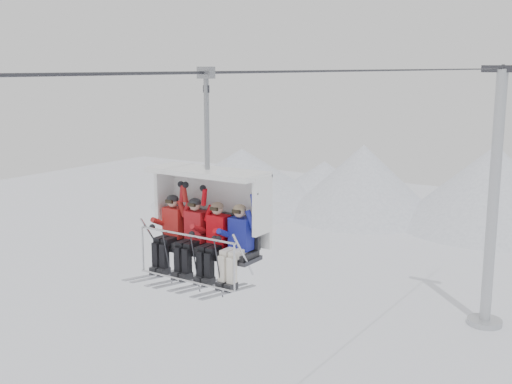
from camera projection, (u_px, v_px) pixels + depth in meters
The scene contains 7 objects.
lift_tower_right at pixel (492, 218), 32.79m from camera, with size 2.00×1.80×13.48m.
haul_cable at pixel (256, 72), 13.31m from camera, with size 0.06×0.06×50.00m, color #323237.
chairlift_carrier at pixel (212, 209), 12.53m from camera, with size 2.41×1.17×3.98m.
skier_far_left at pixel (171, 229), 12.81m from camera, with size 0.41×1.69×1.64m.
skier_center_left at pixel (193, 233), 12.50m from camera, with size 0.41×1.69×1.64m.
skier_center_right at pixel (215, 238), 12.21m from camera, with size 0.41×1.69×1.62m.
skier_far_right at pixel (237, 241), 11.93m from camera, with size 0.41×1.69×1.64m.
Camera 1 is at (7.45, -11.31, 13.41)m, focal length 45.00 mm.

